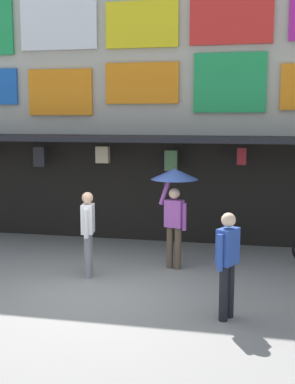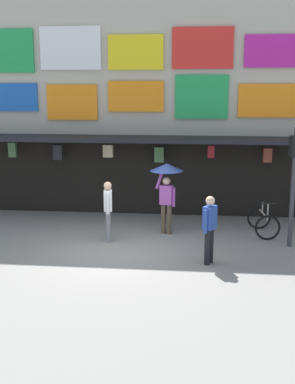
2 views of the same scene
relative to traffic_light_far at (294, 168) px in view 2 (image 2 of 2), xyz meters
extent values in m
plane|color=gray|center=(-4.54, -0.94, -2.14)|extent=(80.00, 80.00, 0.00)
cube|color=#B2AD9E|center=(-4.54, 3.66, 1.86)|extent=(18.00, 1.20, 8.00)
cube|color=black|center=(-4.54, 2.36, 0.46)|extent=(15.30, 1.40, 0.12)
cube|color=green|center=(-8.75, 3.01, 3.22)|extent=(1.77, 0.08, 1.38)
cube|color=white|center=(-6.64, 3.01, 3.29)|extent=(1.98, 0.08, 1.35)
cube|color=yellow|center=(-4.54, 3.01, 3.14)|extent=(1.77, 0.08, 1.08)
cube|color=red|center=(-2.43, 3.01, 3.26)|extent=(1.90, 0.08, 1.27)
cube|color=#B71E93|center=(-0.32, 3.01, 3.15)|extent=(1.65, 0.08, 0.98)
cube|color=blue|center=(-8.75, 3.01, 1.73)|extent=(1.88, 0.08, 0.91)
cube|color=orange|center=(-6.64, 3.01, 1.58)|extent=(1.67, 0.08, 1.14)
cube|color=orange|center=(-4.54, 3.01, 1.77)|extent=(1.80, 0.08, 0.98)
cube|color=green|center=(-2.43, 3.01, 1.75)|extent=(1.68, 0.08, 1.38)
cube|color=orange|center=(-0.32, 3.01, 1.64)|extent=(1.91, 0.08, 1.04)
cylinder|color=black|center=(-8.60, 2.58, 0.34)|extent=(0.02, 0.02, 0.13)
cube|color=#477042|center=(-8.60, 2.58, 0.03)|extent=(0.25, 0.15, 0.48)
cylinder|color=black|center=(-7.06, 2.58, 0.31)|extent=(0.02, 0.02, 0.18)
cube|color=#232328|center=(-7.06, 2.58, -0.02)|extent=(0.29, 0.18, 0.49)
cylinder|color=black|center=(-5.36, 2.37, 0.33)|extent=(0.02, 0.02, 0.13)
cube|color=tan|center=(-5.36, 2.37, 0.07)|extent=(0.31, 0.19, 0.39)
cylinder|color=black|center=(-3.75, 2.66, 0.29)|extent=(0.02, 0.02, 0.22)
cube|color=#477042|center=(-3.75, 2.66, -0.07)|extent=(0.30, 0.18, 0.49)
cylinder|color=black|center=(-2.09, 2.48, 0.33)|extent=(0.02, 0.02, 0.13)
cube|color=maroon|center=(-2.09, 2.48, 0.08)|extent=(0.21, 0.12, 0.38)
cylinder|color=black|center=(-0.33, 2.57, 0.30)|extent=(0.02, 0.02, 0.21)
cube|color=brown|center=(-0.33, 2.57, -0.03)|extent=(0.27, 0.16, 0.44)
cube|color=black|center=(-4.54, 3.04, -0.89)|extent=(15.30, 0.04, 2.50)
cylinder|color=#38383D|center=(0.00, -0.01, -0.54)|extent=(0.12, 0.12, 3.20)
sphere|color=black|center=(-0.02, 0.12, 0.69)|extent=(0.15, 0.15, 0.15)
sphere|color=#19DB3D|center=(-0.02, 0.12, 0.43)|extent=(0.15, 0.15, 0.15)
torus|color=black|center=(-0.52, 0.48, -1.78)|extent=(0.72, 0.13, 0.72)
torus|color=black|center=(-0.63, 1.58, -1.78)|extent=(0.72, 0.13, 0.72)
cylinder|color=#A3998E|center=(-0.57, 1.03, -1.53)|extent=(0.15, 0.99, 0.05)
cylinder|color=#A3998E|center=(-0.59, 1.20, -1.36)|extent=(0.04, 0.04, 0.35)
cube|color=black|center=(-0.59, 1.20, -1.17)|extent=(0.12, 0.21, 0.06)
cylinder|color=#A3998E|center=(-0.53, 0.57, -1.36)|extent=(0.04, 0.04, 0.50)
cylinder|color=black|center=(-0.53, 0.57, -1.11)|extent=(0.44, 0.08, 0.04)
cylinder|color=black|center=(-2.15, -1.49, -1.70)|extent=(0.14, 0.14, 0.88)
cylinder|color=black|center=(-2.23, -1.65, -1.70)|extent=(0.14, 0.14, 0.88)
cube|color=#28479E|center=(-2.19, -1.57, -0.98)|extent=(0.36, 0.42, 0.56)
sphere|color=beige|center=(-2.19, -1.57, -0.57)|extent=(0.22, 0.22, 0.22)
cylinder|color=#28479E|center=(-2.09, -1.37, -1.03)|extent=(0.09, 0.09, 0.56)
cylinder|color=#28479E|center=(-2.29, -1.76, -1.03)|extent=(0.09, 0.09, 0.56)
cylinder|color=gray|center=(-4.92, -0.14, -1.70)|extent=(0.14, 0.14, 0.88)
cylinder|color=gray|center=(-4.95, 0.04, -1.70)|extent=(0.14, 0.14, 0.88)
cube|color=white|center=(-4.94, -0.05, -0.98)|extent=(0.27, 0.39, 0.56)
sphere|color=tan|center=(-4.94, -0.05, -0.57)|extent=(0.22, 0.22, 0.22)
cylinder|color=white|center=(-4.90, -0.26, -1.03)|extent=(0.09, 0.09, 0.56)
cylinder|color=white|center=(-4.97, 0.17, -1.03)|extent=(0.09, 0.09, 0.56)
cylinder|color=brown|center=(-3.30, 0.79, -1.70)|extent=(0.14, 0.14, 0.88)
cylinder|color=brown|center=(-3.47, 0.84, -1.70)|extent=(0.14, 0.14, 0.88)
cube|color=#9E4CA8|center=(-3.38, 0.81, -0.98)|extent=(0.40, 0.31, 0.56)
sphere|color=beige|center=(-3.38, 0.81, -0.57)|extent=(0.22, 0.22, 0.22)
cylinder|color=#9E4CA8|center=(-3.17, 0.76, -1.03)|extent=(0.09, 0.09, 0.56)
cylinder|color=#9E4CA8|center=(-3.59, 0.87, -0.58)|extent=(0.23, 0.09, 0.48)
cylinder|color=#4C3823|center=(-3.59, 0.87, -0.47)|extent=(0.02, 0.02, 0.55)
cone|color=#334C99|center=(-3.38, 0.81, -0.17)|extent=(0.96, 0.96, 0.22)
camera|label=1|loc=(-1.89, -8.97, 0.98)|focal=46.32mm
camera|label=2|loc=(-2.51, -12.87, 2.06)|focal=45.56mm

